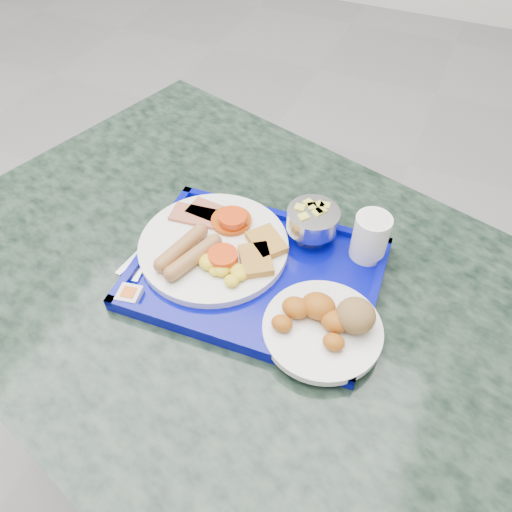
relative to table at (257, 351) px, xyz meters
The scene contains 10 objects.
floor 0.80m from the table, 165.92° to the left, with size 6.00×6.00×0.00m, color gray.
table is the anchor object (origin of this frame).
tray 0.20m from the table, 116.94° to the left, with size 0.42×0.32×0.02m.
main_plate 0.24m from the table, 156.72° to the left, with size 0.26×0.26×0.04m.
bread_plate 0.26m from the table, 15.85° to the right, with size 0.18×0.18×0.06m.
fruit_bowl 0.29m from the table, 72.75° to the left, with size 0.09×0.09×0.06m.
juice_cup 0.32m from the table, 43.75° to the left, with size 0.06×0.06×0.08m.
spoon 0.29m from the table, 162.08° to the left, with size 0.06×0.19×0.01m.
knife 0.30m from the table, behind, with size 0.01×0.16×0.00m, color #AEADB0.
jam_packet 0.30m from the table, 149.03° to the right, with size 0.04×0.04×0.01m.
Camera 1 is at (0.77, -0.61, 1.40)m, focal length 35.00 mm.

